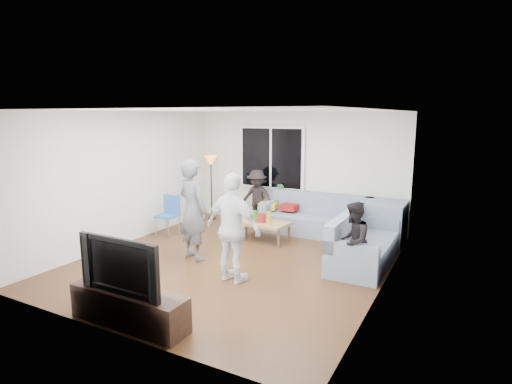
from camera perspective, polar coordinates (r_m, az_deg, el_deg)
The scene contains 31 objects.
floor at distance 7.34m, azimuth -2.93°, elevation -9.72°, with size 5.00×5.50×0.04m, color #56351C.
ceiling at distance 6.88m, azimuth -3.15°, elevation 11.36°, with size 5.00×5.50×0.04m, color white.
wall_back at distance 9.44m, azimuth 5.67°, elevation 3.09°, with size 5.00×0.04×2.60m, color silver.
wall_front at distance 4.89m, azimuth -20.06°, elevation -4.61°, with size 5.00×0.04×2.60m, color silver.
wall_left at distance 8.55m, azimuth -17.68°, elevation 1.86°, with size 0.04×5.50×2.60m, color silver.
wall_right at distance 6.11m, azimuth 17.69°, elevation -1.50°, with size 0.04×5.50×2.60m, color silver.
window_frame at distance 9.58m, azimuth 2.18°, elevation 4.76°, with size 1.62×0.06×1.47m, color white.
window_glass at distance 9.55m, azimuth 2.08°, elevation 4.73°, with size 1.50×0.02×1.35m, color black.
window_mullion at distance 9.54m, azimuth 2.05°, elevation 4.73°, with size 0.05×0.03×1.35m, color white.
radiator at distance 9.75m, azimuth 2.03°, elevation -2.53°, with size 1.30×0.12×0.62m, color silver.
potted_plant at distance 9.52m, azimuth 3.39°, elevation 0.13°, with size 0.20×0.16×0.36m, color #2E6D2B.
vase at distance 9.72m, azimuth 1.08°, elevation -0.22°, with size 0.16×0.16×0.16m, color white.
sofa_back_section at distance 8.91m, azimuth 8.19°, elevation -3.14°, with size 2.30×0.85×0.85m, color slate, non-canonical shape.
sofa_right_section at distance 7.35m, azimuth 14.86°, elevation -6.39°, with size 0.85×2.00×0.85m, color slate, non-canonical shape.
sofa_corner at distance 8.56m, azimuth 17.10°, elevation -4.09°, with size 0.85×0.85×0.85m, color slate.
cushion_yellow at distance 9.30m, azimuth 1.69°, elevation -1.92°, with size 0.38×0.32×0.14m, color gold.
cushion_red at distance 9.18m, azimuth 4.61°, elevation -2.12°, with size 0.36×0.30×0.13m, color maroon.
coffee_table at distance 8.43m, azimuth 0.78°, elevation -5.41°, with size 1.10×0.60×0.40m, color #A78551.
pitcher at distance 8.29m, azimuth 0.78°, elevation -3.65°, with size 0.17×0.17×0.17m, color maroon.
side_chair at distance 8.87m, azimuth -12.21°, elevation -3.31°, with size 0.40×0.40×0.86m, color #285DB0, non-canonical shape.
floor_lamp at distance 10.09m, azimuth -6.21°, elevation 0.58°, with size 0.32×0.32×1.56m, color orange, non-canonical shape.
player_left at distance 7.30m, azimuth -8.77°, elevation -2.46°, with size 0.65×0.43×1.78m, color #48484C.
player_right at distance 6.24m, azimuth -3.19°, elevation -5.05°, with size 0.99×0.41×1.69m, color silver.
spectator_right at distance 6.54m, azimuth 13.31°, elevation -6.67°, with size 0.60×0.47×1.23m, color black.
spectator_back at distance 9.46m, azimuth 0.12°, elevation -0.83°, with size 0.84×0.48×1.30m, color black.
tv_console at distance 5.43m, azimuth -17.19°, elevation -15.04°, with size 1.60×0.40×0.44m, color #34231A.
television at distance 5.22m, azimuth -17.54°, elevation -9.42°, with size 1.20×0.16×0.69m, color black.
bottle_a at distance 8.63m, azimuth -0.76°, elevation -2.98°, with size 0.07×0.07×0.20m, color orange.
bottle_c at distance 8.48m, azimuth 1.76°, elevation -3.17°, with size 0.07×0.07×0.21m, color black.
bottle_b at distance 8.30m, azimuth -0.15°, elevation -3.38°, with size 0.08×0.08×0.24m, color #1F911A.
bottle_d at distance 8.14m, azimuth 1.78°, elevation -3.59°, with size 0.07×0.07×0.26m, color orange.
Camera 1 is at (3.55, -5.89, 2.53)m, focal length 28.85 mm.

